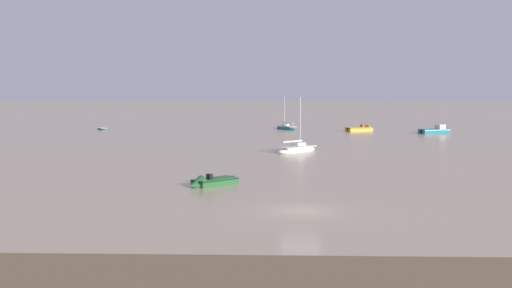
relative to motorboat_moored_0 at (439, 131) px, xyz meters
name	(u,v)px	position (x,y,z in m)	size (l,w,h in m)	color
ground_plane	(301,211)	(-27.47, -71.31, -0.36)	(800.00, 800.00, 0.00)	tan
motorboat_moored_0	(439,131)	(0.00, 0.00, 0.00)	(6.55, 4.19, 2.36)	#197084
motorboat_moored_1	(209,183)	(-34.47, -61.28, -0.15)	(4.22, 4.24, 1.52)	#23602D
sailboat_moored_2	(297,150)	(-26.44, -34.14, -0.04)	(5.89, 6.05, 7.22)	white
rowboat_moored_4	(102,129)	(-63.10, 8.21, -0.22)	(2.73, 3.36, 0.52)	#197084
motorboat_moored_3	(363,130)	(-12.67, 5.61, -0.08)	(6.07, 4.25, 1.98)	gold
sailboat_moored_3	(286,128)	(-27.09, 9.90, -0.07)	(4.83, 5.97, 6.66)	#197084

